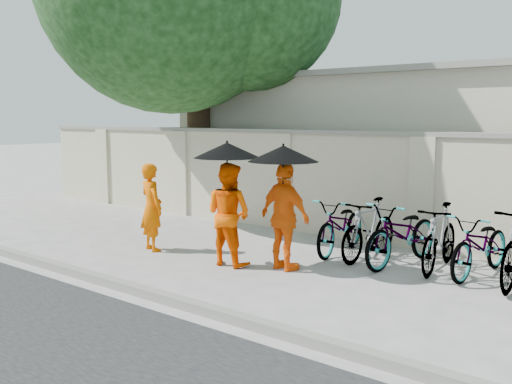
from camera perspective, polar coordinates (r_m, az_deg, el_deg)
The scene contains 14 objects.
ground at distance 9.02m, azimuth -3.66°, elevation -7.52°, with size 80.00×80.00×0.00m, color #B1ACA4.
kerb at distance 7.88m, azimuth -12.11°, elevation -9.46°, with size 40.00×0.16×0.12m, color gray.
compound_wall at distance 10.88m, azimuth 11.69°, elevation 0.31°, with size 20.00×0.30×2.00m, color beige.
building_behind at distance 14.01m, azimuth 22.54°, elevation 3.94°, with size 14.00×6.00×3.20m, color #B2AE9C.
monk_left at distance 10.14m, azimuth -10.40°, elevation -1.50°, with size 0.56×0.37×1.54m, color #E45B00.
monk_center at distance 9.02m, azimuth -2.77°, elevation -2.20°, with size 0.79×0.62×1.63m, color #FF5600.
parasol_center at distance 8.81m, azimuth -2.91°, elevation 4.20°, with size 1.04×1.04×1.03m.
monk_right at distance 8.69m, azimuth 2.91°, elevation -2.49°, with size 0.97×0.40×1.66m, color #FF630C.
parasol_right at distance 8.50m, azimuth 2.74°, elevation 3.85°, with size 1.06×1.06×0.98m.
bike_0 at distance 9.95m, azimuth 8.54°, elevation -3.32°, with size 0.64×1.83×0.96m, color #949498.
bike_1 at distance 9.57m, azimuth 11.23°, elevation -3.67°, with size 0.47×1.68×1.01m, color #949498.
bike_2 at distance 9.33m, azimuth 14.47°, elevation -4.02°, with size 0.68×1.94×1.02m, color #949498.
bike_3 at distance 9.13m, azimuth 17.90°, elevation -4.38°, with size 0.48×1.71×1.03m, color #949498.
bike_4 at distance 9.05m, azimuth 21.59°, elevation -4.93°, with size 0.62×1.79×0.94m, color #949498.
Camera 1 is at (5.86, -6.44, 2.34)m, focal length 40.00 mm.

